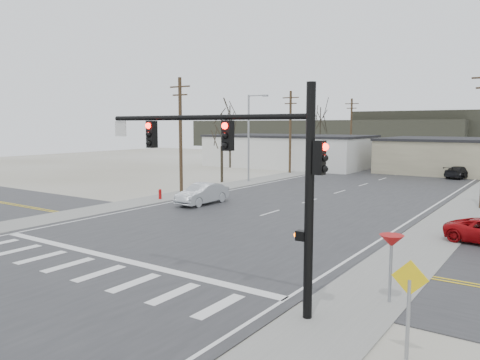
{
  "coord_description": "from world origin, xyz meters",
  "views": [
    {
      "loc": [
        15.9,
        -18.74,
        5.96
      ],
      "look_at": [
        -0.12,
        4.58,
        2.6
      ],
      "focal_mm": 35.0,
      "sensor_mm": 36.0,
      "label": 1
    }
  ],
  "objects_px": {
    "traffic_signal_mast": "(256,165)",
    "sedan_crossing": "(202,194)",
    "car_far_b": "(374,161)",
    "fire_hydrant": "(160,194)",
    "car_far_a": "(461,172)"
  },
  "relations": [
    {
      "from": "fire_hydrant",
      "to": "sedan_crossing",
      "type": "bearing_deg",
      "value": 2.38
    },
    {
      "from": "fire_hydrant",
      "to": "car_far_b",
      "type": "height_order",
      "value": "car_far_b"
    },
    {
      "from": "traffic_signal_mast",
      "to": "car_far_a",
      "type": "bearing_deg",
      "value": 91.19
    },
    {
      "from": "traffic_signal_mast",
      "to": "sedan_crossing",
      "type": "distance_m",
      "value": 20.37
    },
    {
      "from": "sedan_crossing",
      "to": "car_far_a",
      "type": "xyz_separation_m",
      "value": [
        13.0,
        29.31,
        -0.1
      ]
    },
    {
      "from": "traffic_signal_mast",
      "to": "car_far_b",
      "type": "bearing_deg",
      "value": 104.62
    },
    {
      "from": "car_far_a",
      "to": "car_far_b",
      "type": "distance_m",
      "value": 16.11
    },
    {
      "from": "car_far_b",
      "to": "sedan_crossing",
      "type": "bearing_deg",
      "value": -86.39
    },
    {
      "from": "traffic_signal_mast",
      "to": "sedan_crossing",
      "type": "relative_size",
      "value": 1.9
    },
    {
      "from": "fire_hydrant",
      "to": "sedan_crossing",
      "type": "height_order",
      "value": "sedan_crossing"
    },
    {
      "from": "sedan_crossing",
      "to": "car_far_b",
      "type": "distance_m",
      "value": 38.85
    },
    {
      "from": "car_far_a",
      "to": "car_far_b",
      "type": "xyz_separation_m",
      "value": [
        -12.98,
        9.53,
        0.04
      ]
    },
    {
      "from": "traffic_signal_mast",
      "to": "car_far_a",
      "type": "xyz_separation_m",
      "value": [
        -0.9,
        43.69,
        -3.95
      ]
    },
    {
      "from": "fire_hydrant",
      "to": "car_far_a",
      "type": "distance_m",
      "value": 34.13
    },
    {
      "from": "car_far_a",
      "to": "traffic_signal_mast",
      "type": "bearing_deg",
      "value": 111.9
    }
  ]
}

